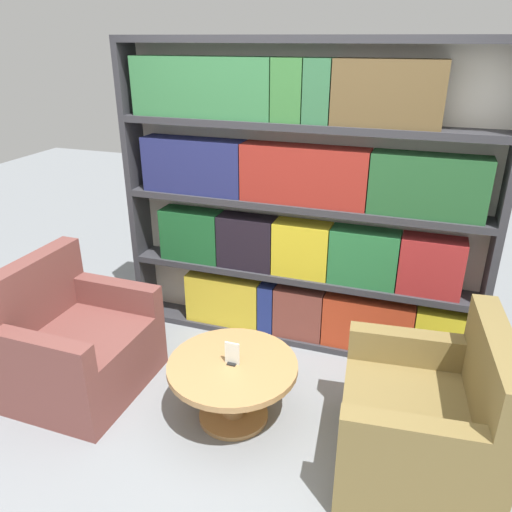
{
  "coord_description": "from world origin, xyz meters",
  "views": [
    {
      "loc": [
        0.84,
        -2.05,
        2.27
      ],
      "look_at": [
        -0.13,
        0.76,
        0.96
      ],
      "focal_mm": 35.0,
      "sensor_mm": 36.0,
      "label": 1
    }
  ],
  "objects": [
    {
      "name": "bookshelf",
      "position": [
        0.01,
        1.37,
        1.11
      ],
      "size": [
        2.74,
        0.3,
        2.28
      ],
      "color": "silver",
      "rests_on": "ground_plane"
    },
    {
      "name": "coffee_table",
      "position": [
        -0.13,
        0.31,
        0.3
      ],
      "size": [
        0.81,
        0.81,
        0.42
      ],
      "color": "#AD7F4C",
      "rests_on": "ground_plane"
    },
    {
      "name": "table_sign",
      "position": [
        -0.13,
        0.31,
        0.48
      ],
      "size": [
        0.09,
        0.06,
        0.15
      ],
      "color": "black",
      "rests_on": "coffee_table"
    },
    {
      "name": "armchair_right",
      "position": [
        1.01,
        0.27,
        0.31
      ],
      "size": [
        0.89,
        0.98,
        0.92
      ],
      "rotation": [
        0.0,
        0.0,
        -1.47
      ],
      "color": "olive",
      "rests_on": "ground_plane"
    },
    {
      "name": "armchair_left",
      "position": [
        -1.27,
        0.27,
        0.31
      ],
      "size": [
        0.81,
        0.91,
        0.92
      ],
      "rotation": [
        0.0,
        0.0,
        1.56
      ],
      "color": "brown",
      "rests_on": "ground_plane"
    },
    {
      "name": "ground_plane",
      "position": [
        0.0,
        0.0,
        0.0
      ],
      "size": [
        14.0,
        14.0,
        0.0
      ],
      "primitive_type": "plane",
      "color": "gray"
    }
  ]
}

